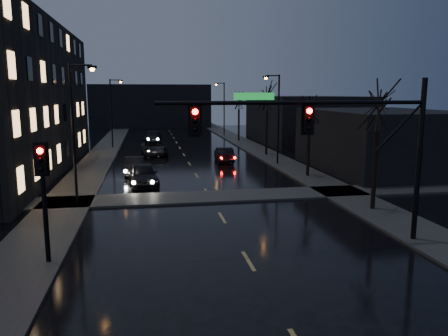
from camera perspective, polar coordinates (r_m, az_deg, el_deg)
name	(u,v)px	position (r m, az deg, el deg)	size (l,w,h in m)	color
sidewalk_left	(97,161)	(43.27, -16.22, 0.94)	(3.00, 140.00, 0.12)	#2D2D2B
sidewalk_right	(270,156)	(44.69, 6.00, 1.54)	(3.00, 140.00, 0.12)	#2D2D2B
sidewalk_cross	(210,197)	(27.03, -1.85, -3.77)	(40.00, 3.00, 0.12)	#2D2D2B
commercial_right_near	(381,140)	(38.82, 19.78, 3.43)	(10.00, 14.00, 5.00)	black
commercial_right_far	(305,119)	(59.35, 10.55, 6.29)	(12.00, 18.00, 6.00)	black
far_block	(151,106)	(85.57, -9.55, 7.98)	(22.00, 10.00, 8.00)	black
signal_mast	(337,131)	(18.22, 14.53, 4.71)	(11.11, 0.41, 7.00)	black
signal_pole_left	(43,186)	(17.29, -22.53, -2.20)	(0.35, 0.41, 4.53)	black
tree_near	(379,96)	(24.68, 19.59, 8.83)	(3.52, 3.52, 8.08)	black
tree_mid_a	(310,101)	(33.77, 11.15, 8.62)	(3.30, 3.30, 7.58)	black
tree_mid_b	(267,91)	(45.18, 5.67, 9.97)	(3.74, 3.74, 8.59)	black
tree_far	(239,96)	(58.79, 1.96, 9.40)	(3.43, 3.43, 7.88)	black
streetlight_l_near	(77,122)	(25.88, -18.69, 5.69)	(1.53, 0.28, 8.00)	black
streetlight_l_far	(113,107)	(52.70, -14.30, 7.68)	(1.53, 0.28, 8.00)	black
streetlight_r_mid	(276,112)	(39.22, 6.82, 7.32)	(1.53, 0.28, 8.00)	black
streetlight_r_far	(223,104)	(66.51, -0.17, 8.33)	(1.53, 0.28, 8.00)	black
oncoming_car_a	(143,174)	(31.02, -10.51, -0.81)	(1.86, 4.63, 1.58)	black
oncoming_car_b	(134,166)	(35.50, -11.62, 0.30)	(1.44, 4.14, 1.36)	black
oncoming_car_c	(154,148)	(46.36, -9.09, 2.62)	(2.48, 5.37, 1.49)	black
oncoming_car_d	(153,137)	(58.44, -9.31, 4.03)	(1.99, 4.90, 1.42)	black
lead_car	(224,155)	(41.00, -0.01, 1.77)	(1.48, 4.25, 1.40)	black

